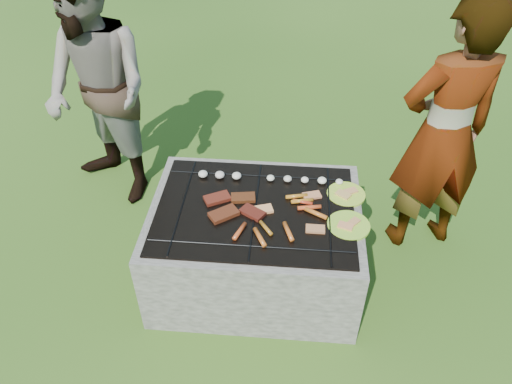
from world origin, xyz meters
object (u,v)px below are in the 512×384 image
(cook, at_px, (444,134))
(fire_pit, at_px, (255,246))
(bystander, at_px, (98,92))
(plate_far, at_px, (346,194))
(plate_near, at_px, (349,225))

(cook, bearing_deg, fire_pit, 6.09)
(fire_pit, height_order, cook, cook)
(fire_pit, relative_size, bystander, 0.72)
(plate_far, relative_size, cook, 0.17)
(fire_pit, distance_m, cook, 1.39)
(cook, distance_m, bystander, 2.38)
(cook, relative_size, bystander, 1.00)
(bystander, bearing_deg, fire_pit, 2.56)
(fire_pit, distance_m, bystander, 1.59)
(fire_pit, relative_size, plate_far, 4.34)
(bystander, bearing_deg, cook, 28.64)
(plate_far, xyz_separation_m, cook, (0.59, 0.29, 0.29))
(plate_far, height_order, cook, cook)
(cook, bearing_deg, plate_far, 9.82)
(plate_far, height_order, plate_near, same)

